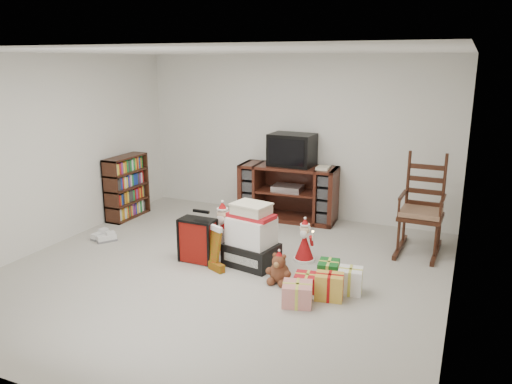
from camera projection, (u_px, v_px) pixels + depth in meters
room at (220, 168)px, 5.55m from camera, size 5.01×5.01×2.51m
tv_stand at (288, 193)px, 7.71m from camera, size 1.51×0.60×0.85m
bookshelf at (127, 188)px, 7.80m from camera, size 0.27×0.80×0.98m
rocking_chair at (421, 217)px, 6.42m from camera, size 0.56×0.90×1.33m
gift_pile at (251, 239)px, 5.98m from camera, size 0.68×0.55×0.76m
red_suitcase at (198, 240)px, 6.10m from camera, size 0.42×0.23×0.64m
stocking at (214, 247)px, 5.92m from camera, size 0.27×0.20×0.53m
teddy_bear at (279, 270)px, 5.54m from camera, size 0.23×0.20×0.34m
santa_figurine at (304, 245)px, 6.14m from camera, size 0.27×0.26×0.55m
mrs_claus_figurine at (223, 232)px, 6.46m from camera, size 0.32×0.31×0.67m
sneaker_pair at (104, 237)px, 6.89m from camera, size 0.37×0.28×0.09m
gift_cluster at (321, 282)px, 5.31m from camera, size 0.76×0.86×0.26m
crt_television at (292, 150)px, 7.56m from camera, size 0.68×0.50×0.49m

